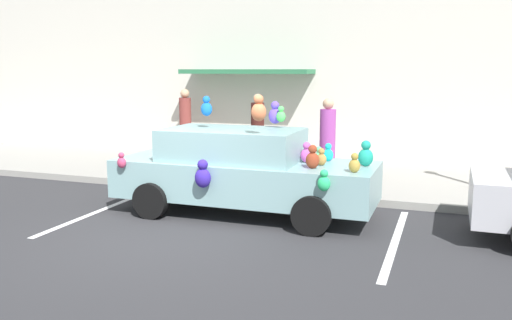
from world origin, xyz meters
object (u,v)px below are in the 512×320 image
at_px(pedestrian_near_shopfront, 327,145).
at_px(pedestrian_by_lamp, 185,125).
at_px(plush_covered_car, 242,170).
at_px(teddy_bear_on_sidewalk, 298,171).
at_px(pedestrian_walking_past, 258,137).

xyz_separation_m(pedestrian_near_shopfront, pedestrian_by_lamp, (-4.57, 2.42, 0.04)).
height_order(plush_covered_car, teddy_bear_on_sidewalk, plush_covered_car).
bearing_deg(teddy_bear_on_sidewalk, pedestrian_near_shopfront, 17.04).
bearing_deg(pedestrian_walking_past, teddy_bear_on_sidewalk, -33.54).
bearing_deg(pedestrian_near_shopfront, plush_covered_car, -116.49).
relative_size(plush_covered_car, pedestrian_near_shopfront, 2.51).
xyz_separation_m(plush_covered_car, teddy_bear_on_sidewalk, (0.49, 1.99, -0.33)).
bearing_deg(pedestrian_walking_past, plush_covered_car, -75.97).
height_order(teddy_bear_on_sidewalk, pedestrian_near_shopfront, pedestrian_near_shopfront).
height_order(pedestrian_near_shopfront, pedestrian_walking_past, pedestrian_walking_past).
relative_size(teddy_bear_on_sidewalk, pedestrian_near_shopfront, 0.37).
distance_m(plush_covered_car, pedestrian_walking_past, 2.87).
xyz_separation_m(pedestrian_walking_past, pedestrian_by_lamp, (-2.80, 1.82, 0.02)).
xyz_separation_m(plush_covered_car, pedestrian_near_shopfront, (1.08, 2.17, 0.22)).
height_order(teddy_bear_on_sidewalk, pedestrian_walking_past, pedestrian_walking_past).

